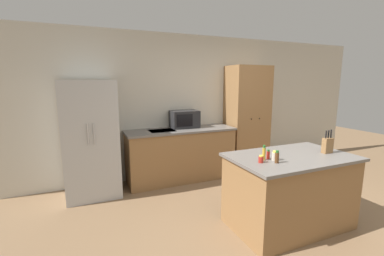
% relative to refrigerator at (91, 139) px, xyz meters
% --- Properties ---
extents(ground_plane, '(14.00, 14.00, 0.00)m').
position_rel_refrigerator_xyz_m(ground_plane, '(2.22, -1.95, -0.89)').
color(ground_plane, '#846647').
extents(wall_back, '(7.20, 0.06, 2.60)m').
position_rel_refrigerator_xyz_m(wall_back, '(2.22, 0.38, 0.41)').
color(wall_back, beige).
rests_on(wall_back, ground_plane).
extents(refrigerator, '(0.78, 0.73, 1.78)m').
position_rel_refrigerator_xyz_m(refrigerator, '(0.00, 0.00, 0.00)').
color(refrigerator, '#B7BABC').
rests_on(refrigerator, ground_plane).
extents(back_counter, '(1.94, 0.64, 0.93)m').
position_rel_refrigerator_xyz_m(back_counter, '(1.49, 0.05, -0.42)').
color(back_counter, olive).
rests_on(back_counter, ground_plane).
extents(pantry_cabinet, '(0.78, 0.57, 2.05)m').
position_rel_refrigerator_xyz_m(pantry_cabinet, '(2.90, 0.08, 0.14)').
color(pantry_cabinet, olive).
rests_on(pantry_cabinet, ground_plane).
extents(kitchen_island, '(1.47, 0.90, 0.89)m').
position_rel_refrigerator_xyz_m(kitchen_island, '(2.16, -1.89, -0.44)').
color(kitchen_island, olive).
rests_on(kitchen_island, ground_plane).
extents(microwave, '(0.50, 0.33, 0.31)m').
position_rel_refrigerator_xyz_m(microwave, '(1.61, 0.17, 0.19)').
color(microwave, '#232326').
rests_on(microwave, back_counter).
extents(knife_block, '(0.13, 0.07, 0.29)m').
position_rel_refrigerator_xyz_m(knife_block, '(2.65, -1.97, 0.10)').
color(knife_block, olive).
rests_on(knife_block, kitchen_island).
extents(spice_bottle_tall_dark, '(0.06, 0.06, 0.11)m').
position_rel_refrigerator_xyz_m(spice_bottle_tall_dark, '(1.85, -1.95, 0.05)').
color(spice_bottle_tall_dark, beige).
rests_on(spice_bottle_tall_dark, kitchen_island).
extents(spice_bottle_short_red, '(0.04, 0.04, 0.14)m').
position_rel_refrigerator_xyz_m(spice_bottle_short_red, '(1.80, -2.04, 0.06)').
color(spice_bottle_short_red, '#563319').
rests_on(spice_bottle_short_red, kitchen_island).
extents(spice_bottle_amber_oil, '(0.04, 0.04, 0.17)m').
position_rel_refrigerator_xyz_m(spice_bottle_amber_oil, '(1.74, -1.90, 0.08)').
color(spice_bottle_amber_oil, gold).
rests_on(spice_bottle_amber_oil, kitchen_island).
extents(spice_bottle_green_herb, '(0.05, 0.05, 0.08)m').
position_rel_refrigerator_xyz_m(spice_bottle_green_herb, '(1.65, -1.96, 0.04)').
color(spice_bottle_green_herb, '#B2281E').
rests_on(spice_bottle_green_herb, kitchen_island).
extents(spice_bottle_pale_salt, '(0.04, 0.04, 0.11)m').
position_rel_refrigerator_xyz_m(spice_bottle_pale_salt, '(1.82, -1.88, 0.05)').
color(spice_bottle_pale_salt, '#B2281E').
rests_on(spice_bottle_pale_salt, kitchen_island).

